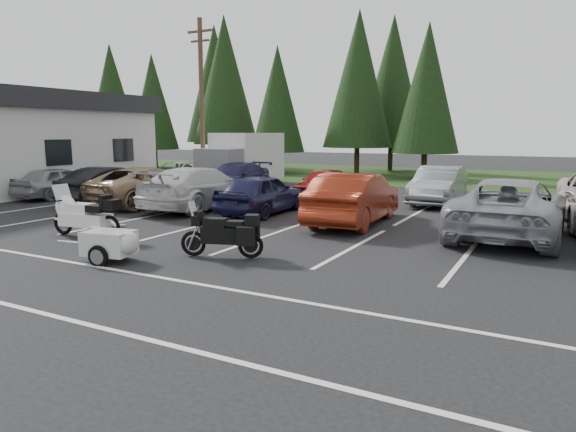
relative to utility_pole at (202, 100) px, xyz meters
The scene contains 28 objects.
ground 16.31m from the utility_pole, 50.19° to the right, with size 120.00×120.00×0.00m, color black.
grass_strip 16.31m from the utility_pole, 50.19° to the left, with size 80.00×16.00×0.01m, color #1A3611.
lake_water 45.47m from the utility_pole, 71.97° to the left, with size 70.00×50.00×0.02m, color gray.
utility_pole is the anchor object (origin of this frame).
box_truck 3.85m from the utility_pole, 14.04° to the left, with size 2.40×5.60×2.90m, color silver, non-canonical shape.
stall_markings 14.90m from the utility_pole, 45.00° to the right, with size 32.00×16.00×0.01m, color silver.
conifer_0 20.90m from the utility_pole, 149.74° to the left, with size 4.58×4.58×10.66m.
conifer_1 15.14m from the utility_pole, 142.52° to the left, with size 3.96×3.96×9.22m.
conifer_2 12.56m from the utility_pole, 119.05° to the left, with size 5.10×5.10×11.89m.
conifer_3 9.43m from the utility_pole, 93.04° to the left, with size 3.87×3.87×9.02m.
conifer_4 12.13m from the utility_pole, 65.36° to the left, with size 4.80×4.80×11.17m.
conifer_5 13.89m from the utility_pole, 43.83° to the left, with size 4.14×4.14×9.63m.
conifer_back_a 18.20m from the utility_pole, 123.69° to the left, with size 5.28×5.28×12.30m.
conifer_back_b 16.75m from the utility_pole, 68.84° to the left, with size 4.97×4.97×11.58m.
car_near_0 8.94m from the utility_pole, 106.24° to the right, with size 1.68×4.17×1.42m, color #9A999D.
car_near_1 8.82m from the utility_pole, 80.76° to the right, with size 1.60×4.59×1.51m, color black.
car_near_2 8.84m from the utility_pole, 68.28° to the right, with size 2.55×5.54×1.54m, color #896E4F.
car_near_3 10.07m from the utility_pole, 53.40° to the right, with size 2.27×5.59×1.62m, color silver.
car_near_4 11.80m from the utility_pole, 41.86° to the right, with size 1.74×4.32×1.47m, color #171639.
car_near_5 14.75m from the utility_pole, 32.95° to the right, with size 1.75×5.01×1.65m, color maroon.
car_near_6 18.62m from the utility_pole, 24.75° to the right, with size 2.74×5.95×1.65m, color gray.
car_far_0 4.42m from the utility_pole, 99.85° to the right, with size 2.29×4.97×1.38m, color silver.
car_far_1 5.92m from the utility_pole, 32.67° to the right, with size 2.04×5.01×1.45m, color #181739.
car_far_2 9.59m from the utility_pole, 15.19° to the right, with size 1.60×3.98×1.36m, color maroon.
car_far_3 13.98m from the utility_pole, ahead, with size 1.63×4.67×1.54m, color slate.
touring_motorcycle 15.18m from the utility_pole, 65.44° to the right, with size 2.68×0.82×1.48m, color white, non-canonical shape.
cargo_trailer 17.97m from the utility_pole, 59.54° to the right, with size 1.57×0.88×0.73m, color silver, non-canonical shape.
adventure_motorcycle 17.75m from the utility_pole, 51.19° to the right, with size 2.21×0.77×1.34m, color black, non-canonical shape.
Camera 1 is at (7.79, -11.13, 2.90)m, focal length 32.00 mm.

